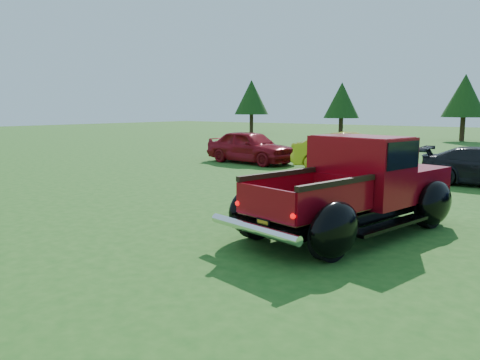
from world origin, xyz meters
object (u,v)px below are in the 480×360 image
(show_car_red, at_px, (250,147))
(pickup_truck, at_px, (360,186))
(tree_far_west, at_px, (251,97))
(tree_mid_left, at_px, (465,96))
(show_car_yellow, at_px, (353,153))
(tree_west, at_px, (342,100))

(show_car_red, bearing_deg, pickup_truck, -127.24)
(pickup_truck, height_order, show_car_red, pickup_truck)
(tree_far_west, bearing_deg, tree_mid_left, 3.01)
(tree_far_west, height_order, tree_mid_left, tree_far_west)
(show_car_red, xyz_separation_m, show_car_yellow, (4.96, -0.01, 0.01))
(tree_far_west, relative_size, show_car_red, 1.19)
(tree_mid_left, relative_size, pickup_truck, 0.92)
(tree_far_west, relative_size, show_car_yellow, 1.13)
(show_car_red, height_order, show_car_yellow, show_car_yellow)
(show_car_red, bearing_deg, show_car_yellow, -84.29)
(tree_far_west, xyz_separation_m, show_car_red, (14.77, -20.35, -2.78))
(tree_far_west, bearing_deg, tree_west, -5.71)
(tree_west, height_order, tree_mid_left, tree_mid_left)
(tree_west, distance_m, tree_mid_left, 9.22)
(tree_mid_left, height_order, show_car_red, tree_mid_left)
(tree_far_west, bearing_deg, show_car_red, -54.02)
(tree_far_west, xyz_separation_m, tree_west, (10.00, -1.00, -0.41))
(tree_west, distance_m, pickup_truck, 30.71)
(show_car_red, bearing_deg, tree_far_west, 41.82)
(tree_far_west, relative_size, pickup_truck, 0.96)
(show_car_yellow, bearing_deg, show_car_red, 79.81)
(pickup_truck, xyz_separation_m, show_car_red, (-8.71, 8.15, -0.16))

